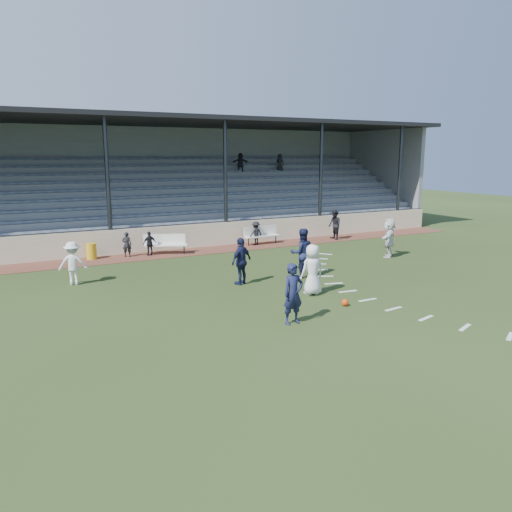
{
  "coord_description": "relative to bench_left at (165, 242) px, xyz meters",
  "views": [
    {
      "loc": [
        -7.75,
        -12.28,
        4.7
      ],
      "look_at": [
        0.0,
        2.5,
        1.3
      ],
      "focal_mm": 35.0,
      "sensor_mm": 36.0,
      "label": 1
    }
  ],
  "objects": [
    {
      "name": "ground",
      "position": [
        0.69,
        -10.57,
        -0.58
      ],
      "size": [
        90.0,
        90.0,
        0.0
      ],
      "primitive_type": "plane",
      "color": "#273817",
      "rests_on": "ground"
    },
    {
      "name": "cinder_track",
      "position": [
        0.69,
        -0.07,
        -0.57
      ],
      "size": [
        34.0,
        2.0,
        0.02
      ],
      "primitive_type": "cube",
      "color": "#582E23",
      "rests_on": "ground"
    },
    {
      "name": "retaining_wall",
      "position": [
        0.69,
        0.98,
        0.02
      ],
      "size": [
        34.0,
        0.18,
        1.2
      ],
      "primitive_type": "cube",
      "color": "beige",
      "rests_on": "ground"
    },
    {
      "name": "bench_left",
      "position": [
        0.0,
        0.0,
        0.0
      ],
      "size": [
        2.0,
        1.19,
        0.95
      ],
      "rotation": [
        0.0,
        0.0,
        -0.39
      ],
      "color": "silver",
      "rests_on": "cinder_track"
    },
    {
      "name": "bench_right",
      "position": [
        5.37,
        0.26,
        0.0
      ],
      "size": [
        2.02,
        0.56,
        0.95
      ],
      "rotation": [
        0.0,
        0.0,
        0.05
      ],
      "color": "silver",
      "rests_on": "cinder_track"
    },
    {
      "name": "trash_bin",
      "position": [
        -3.36,
        0.38,
        -0.2
      ],
      "size": [
        0.45,
        0.45,
        0.72
      ],
      "primitive_type": "cylinder",
      "color": "gold",
      "rests_on": "cinder_track"
    },
    {
      "name": "football",
      "position": [
        2.46,
        -10.75,
        -0.47
      ],
      "size": [
        0.22,
        0.22,
        0.22
      ],
      "primitive_type": "sphere",
      "color": "red",
      "rests_on": "ground"
    },
    {
      "name": "player_white_lead",
      "position": [
        2.28,
        -9.15,
        0.29
      ],
      "size": [
        0.86,
        0.56,
        1.74
      ],
      "primitive_type": "imported",
      "rotation": [
        0.0,
        0.0,
        3.13
      ],
      "color": "silver",
      "rests_on": "ground"
    },
    {
      "name": "player_navy_lead",
      "position": [
        0.13,
        -11.39,
        0.29
      ],
      "size": [
        0.66,
        0.45,
        1.74
      ],
      "primitive_type": "imported",
      "rotation": [
        0.0,
        0.0,
        0.05
      ],
      "color": "#161A3C",
      "rests_on": "ground"
    },
    {
      "name": "player_navy_mid",
      "position": [
        3.3,
        -6.92,
        0.38
      ],
      "size": [
        1.09,
        0.94,
        1.92
      ],
      "primitive_type": "imported",
      "rotation": [
        0.0,
        0.0,
        2.89
      ],
      "color": "#161A3C",
      "rests_on": "ground"
    },
    {
      "name": "player_white_wing",
      "position": [
        -4.73,
        -3.97,
        0.22
      ],
      "size": [
        1.16,
        0.85,
        1.6
      ],
      "primitive_type": "imported",
      "rotation": [
        0.0,
        0.0,
        2.87
      ],
      "color": "silver",
      "rests_on": "ground"
    },
    {
      "name": "player_navy_wing",
      "position": [
        0.76,
        -6.78,
        0.29
      ],
      "size": [
        1.1,
        0.82,
        1.74
      ],
      "primitive_type": "imported",
      "rotation": [
        0.0,
        0.0,
        3.58
      ],
      "color": "#161A3C",
      "rests_on": "ground"
    },
    {
      "name": "player_white_back",
      "position": [
        9.04,
        -5.47,
        0.33
      ],
      "size": [
        1.61,
        1.53,
        1.82
      ],
      "primitive_type": "imported",
      "rotation": [
        0.0,
        0.0,
        3.87
      ],
      "color": "silver",
      "rests_on": "ground"
    },
    {
      "name": "official",
      "position": [
        9.67,
        -0.41,
        0.26
      ],
      "size": [
        0.72,
        0.88,
        1.65
      ],
      "primitive_type": "imported",
      "rotation": [
        0.0,
        0.0,
        4.58
      ],
      "color": "black",
      "rests_on": "cinder_track"
    },
    {
      "name": "sub_left_near",
      "position": [
        -1.79,
        0.14,
        0.02
      ],
      "size": [
        0.49,
        0.4,
        1.16
      ],
      "primitive_type": "imported",
      "rotation": [
        0.0,
        0.0,
        2.8
      ],
      "color": "black",
      "rests_on": "cinder_track"
    },
    {
      "name": "sub_left_far",
      "position": [
        -0.77,
        -0.05,
        0.01
      ],
      "size": [
        0.71,
        0.38,
        1.15
      ],
      "primitive_type": "imported",
      "rotation": [
        0.0,
        0.0,
        3.3
      ],
      "color": "black",
      "rests_on": "cinder_track"
    },
    {
      "name": "sub_right",
      "position": [
        4.98,
        0.15,
        0.06
      ],
      "size": [
        0.88,
        0.63,
        1.24
      ],
      "primitive_type": "imported",
      "rotation": [
        0.0,
        0.0,
        3.37
      ],
      "color": "black",
      "rests_on": "cinder_track"
    },
    {
      "name": "grandstand",
      "position": [
        0.7,
        5.7,
        1.62
      ],
      "size": [
        34.6,
        9.0,
        6.61
      ],
      "color": "gray",
      "rests_on": "ground"
    },
    {
      "name": "penalty_arc",
      "position": [
        4.81,
        -10.57,
        -0.58
      ],
      "size": [
        3.89,
        14.63,
        0.01
      ],
      "color": "silver",
      "rests_on": "ground"
    }
  ]
}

